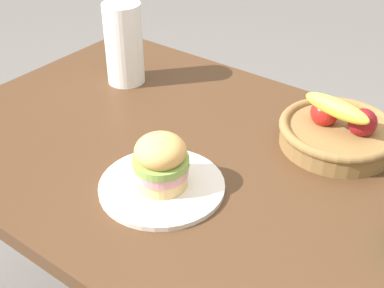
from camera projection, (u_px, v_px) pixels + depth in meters
name	position (u px, v px, depth m)	size (l,w,h in m)	color
dining_table	(203.00, 188.00, 1.32)	(1.40, 0.90, 0.75)	#4C301C
plate	(163.00, 187.00, 1.15)	(0.28, 0.28, 0.01)	silver
sandwich	(162.00, 162.00, 1.12)	(0.12, 0.12, 0.12)	#E5BC75
fruit_basket	(338.00, 131.00, 1.28)	(0.29, 0.29, 0.14)	olive
paper_towel_roll	(124.00, 44.00, 1.52)	(0.11, 0.11, 0.24)	white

